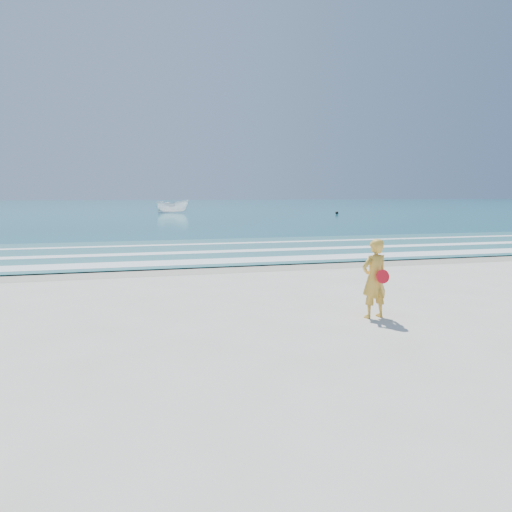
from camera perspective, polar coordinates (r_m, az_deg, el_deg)
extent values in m
plane|color=silver|center=(7.79, 3.80, -11.01)|extent=(400.00, 400.00, 0.00)
cube|color=#B2A893|center=(16.35, -6.68, -1.45)|extent=(400.00, 2.40, 0.00)
cube|color=#19727F|center=(112.03, -14.33, 5.65)|extent=(400.00, 190.00, 0.04)
cube|color=#59B7AD|center=(21.26, -8.77, 0.60)|extent=(400.00, 10.00, 0.01)
cube|color=white|center=(17.61, -7.34, -0.68)|extent=(400.00, 1.40, 0.01)
cube|color=white|center=(20.47, -8.50, 0.38)|extent=(400.00, 0.90, 0.01)
cube|color=white|center=(23.73, -9.48, 1.27)|extent=(400.00, 0.60, 0.01)
imported|color=white|center=(63.98, -9.54, 5.59)|extent=(4.30, 1.91, 1.62)
sphere|color=black|center=(59.30, 9.23, 4.88)|extent=(0.37, 0.37, 0.37)
imported|color=gold|center=(10.00, 13.37, -2.53)|extent=(0.63, 0.47, 1.56)
cylinder|color=red|center=(9.88, 14.29, -2.29)|extent=(0.27, 0.08, 0.27)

